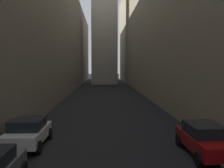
% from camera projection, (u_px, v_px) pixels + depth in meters
% --- Properties ---
extents(ground_plane, '(264.00, 264.00, 0.00)m').
position_uv_depth(ground_plane, '(106.00, 93.00, 44.26)').
color(ground_plane, black).
extents(building_block_left, '(13.85, 108.00, 18.58)m').
position_uv_depth(building_block_left, '(29.00, 36.00, 45.28)').
color(building_block_left, '#60594F').
rests_on(building_block_left, ground).
extents(building_block_right, '(15.65, 108.00, 25.50)m').
position_uv_depth(building_block_right, '(186.00, 15.00, 45.93)').
color(building_block_right, gray).
rests_on(building_block_right, ground).
extents(parked_car_left_third, '(1.95, 4.10, 1.50)m').
position_uv_depth(parked_car_left_third, '(28.00, 132.00, 14.69)').
color(parked_car_left_third, silver).
rests_on(parked_car_left_third, ground).
extents(parked_car_right_third, '(1.87, 4.50, 1.48)m').
position_uv_depth(parked_car_right_third, '(205.00, 139.00, 13.28)').
color(parked_car_right_third, maroon).
rests_on(parked_car_right_third, ground).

